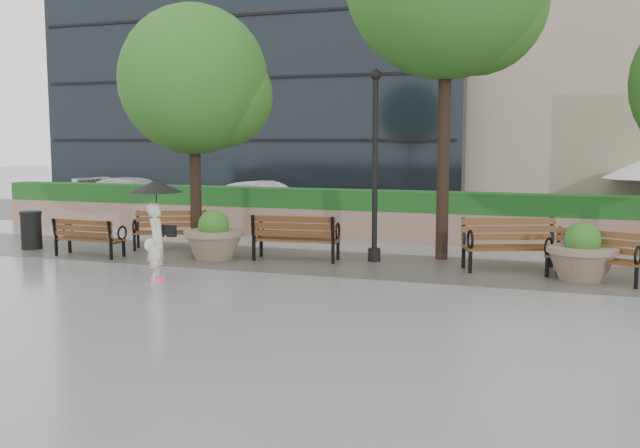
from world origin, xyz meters
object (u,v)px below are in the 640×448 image
(planter_right, at_px, (582,258))
(trash_bin, at_px, (31,231))
(bench_3, at_px, (512,255))
(car_left, at_px, (135,196))
(car_right, at_px, (266,200))
(bench_0, at_px, (89,245))
(bench_2, at_px, (296,247))
(pedestrian, at_px, (157,220))
(bench_4, at_px, (595,267))
(bench_1, at_px, (170,238))
(lamppost, at_px, (375,178))
(planter_left, at_px, (214,240))

(planter_right, distance_m, trash_bin, 12.94)
(bench_3, relative_size, car_left, 0.46)
(bench_3, height_order, car_right, car_right)
(bench_3, bearing_deg, bench_0, 166.42)
(trash_bin, bearing_deg, car_right, 71.01)
(bench_2, xyz_separation_m, pedestrian, (-1.73, -3.01, 0.87))
(trash_bin, bearing_deg, bench_3, 4.39)
(bench_0, relative_size, bench_4, 0.88)
(bench_1, bearing_deg, bench_4, -27.99)
(bench_3, distance_m, pedestrian, 7.30)
(pedestrian, bearing_deg, planter_right, -91.73)
(bench_0, xyz_separation_m, bench_4, (11.09, 0.72, 0.02))
(trash_bin, bearing_deg, car_left, 105.55)
(bench_4, xyz_separation_m, lamppost, (-4.61, 0.80, 1.59))
(car_right, bearing_deg, lamppost, -131.69)
(bench_3, distance_m, lamppost, 3.39)
(bench_1, bearing_deg, pedestrian, -85.75)
(bench_3, distance_m, trash_bin, 11.61)
(bench_4, relative_size, lamppost, 0.45)
(planter_left, xyz_separation_m, planter_right, (7.91, 0.15, -0.00))
(planter_left, relative_size, lamppost, 0.32)
(bench_3, height_order, lamppost, lamppost)
(planter_right, xyz_separation_m, car_left, (-15.14, 7.64, 0.23))
(trash_bin, relative_size, car_left, 0.19)
(trash_bin, bearing_deg, planter_left, 1.42)
(car_left, bearing_deg, bench_2, -120.37)
(bench_2, bearing_deg, bench_4, 171.28)
(planter_right, bearing_deg, car_left, 153.22)
(bench_0, xyz_separation_m, bench_2, (4.77, 1.07, 0.04))
(planter_right, height_order, trash_bin, planter_right)
(lamppost, height_order, car_left, lamppost)
(bench_1, height_order, car_left, car_left)
(bench_2, height_order, bench_4, bench_2)
(trash_bin, relative_size, car_right, 0.23)
(trash_bin, xyz_separation_m, lamppost, (8.57, 1.03, 1.43))
(planter_right, height_order, lamppost, lamppost)
(car_left, bearing_deg, bench_4, -107.92)
(car_right, bearing_deg, bench_4, -117.96)
(bench_1, height_order, bench_2, bench_2)
(bench_1, relative_size, bench_2, 0.94)
(bench_1, bearing_deg, trash_bin, 175.06)
(bench_2, height_order, planter_right, planter_right)
(planter_right, xyz_separation_m, car_right, (-10.11, 7.94, 0.20))
(planter_left, distance_m, pedestrian, 2.66)
(lamppost, bearing_deg, planter_right, -9.79)
(bench_0, distance_m, planter_left, 3.01)
(bench_2, relative_size, planter_right, 1.47)
(bench_2, distance_m, planter_left, 1.90)
(bench_4, bearing_deg, pedestrian, -139.33)
(trash_bin, relative_size, pedestrian, 0.46)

